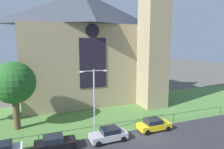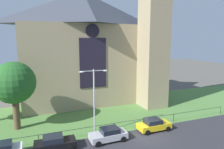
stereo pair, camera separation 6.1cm
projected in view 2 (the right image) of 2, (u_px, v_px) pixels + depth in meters
name	position (u px, v px, depth m)	size (l,w,h in m)	color
ground	(114.00, 110.00, 33.54)	(160.00, 160.00, 0.00)	#56544C
road_asphalt	(155.00, 144.00, 22.50)	(120.00, 8.00, 0.01)	#2D2D33
grass_verge	(119.00, 114.00, 31.70)	(120.00, 20.00, 0.01)	#517F3D
church_building	(89.00, 46.00, 37.80)	(23.20, 16.20, 26.00)	tan
iron_railing	(115.00, 124.00, 25.41)	(35.76, 0.07, 1.13)	black
tree_left_near	(14.00, 83.00, 25.46)	(5.28, 5.28, 8.71)	brown
streetlamp_near	(94.00, 94.00, 23.72)	(3.37, 0.26, 8.02)	#B2B2B7
parked_car_black	(55.00, 143.00, 21.17)	(4.27, 2.16, 1.51)	black
parked_car_silver	(109.00, 135.00, 23.10)	(4.24, 2.10, 1.51)	#B7B7BC
parked_car_yellow	(154.00, 125.00, 25.82)	(4.20, 2.02, 1.51)	gold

